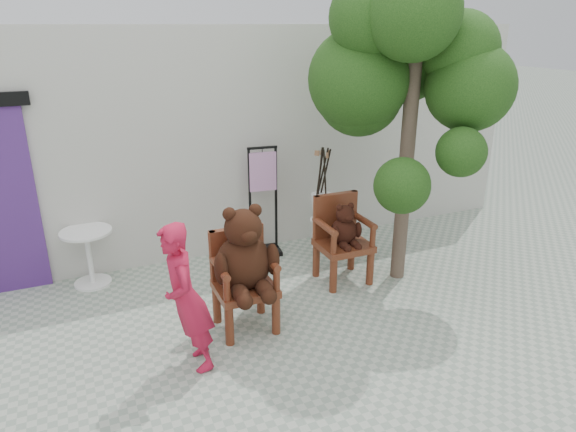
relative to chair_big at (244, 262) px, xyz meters
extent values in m
plane|color=#9BA392|center=(0.52, -0.69, -0.76)|extent=(60.00, 60.00, 0.00)
cube|color=beige|center=(0.52, 2.41, 0.74)|extent=(9.00, 1.00, 3.00)
cylinder|color=#502111|center=(-0.25, -0.23, -0.55)|extent=(0.09, 0.09, 0.42)
cylinder|color=#502111|center=(-0.25, 0.22, -0.55)|extent=(0.09, 0.09, 0.42)
cylinder|color=#502111|center=(0.25, -0.23, -0.55)|extent=(0.09, 0.09, 0.42)
cylinder|color=#502111|center=(0.25, 0.22, -0.55)|extent=(0.09, 0.09, 0.42)
cube|color=#502111|center=(0.00, -0.01, -0.30)|extent=(0.60, 0.55, 0.08)
cube|color=#502111|center=(0.00, 0.23, 0.01)|extent=(0.57, 0.08, 0.55)
cylinder|color=#502111|center=(-0.26, 0.23, 0.01)|extent=(0.08, 0.08, 0.55)
cylinder|color=#502111|center=(-0.26, -0.23, -0.14)|extent=(0.07, 0.07, 0.25)
cylinder|color=#502111|center=(-0.26, -0.01, -0.01)|extent=(0.08, 0.52, 0.08)
cylinder|color=#502111|center=(0.26, 0.23, 0.01)|extent=(0.08, 0.08, 0.55)
cylinder|color=#502111|center=(0.26, -0.23, -0.14)|extent=(0.07, 0.07, 0.25)
cylinder|color=#502111|center=(0.26, -0.01, -0.01)|extent=(0.08, 0.52, 0.08)
ellipsoid|color=black|center=(0.00, 0.02, -0.02)|extent=(0.57, 0.48, 0.60)
sphere|color=black|center=(0.00, -0.01, 0.37)|extent=(0.38, 0.38, 0.38)
ellipsoid|color=black|center=(0.00, -0.16, 0.35)|extent=(0.17, 0.14, 0.14)
sphere|color=black|center=(-0.13, 0.00, 0.53)|extent=(0.13, 0.13, 0.13)
sphere|color=black|center=(0.13, 0.00, 0.53)|extent=(0.13, 0.13, 0.13)
ellipsoid|color=black|center=(-0.27, -0.10, 0.02)|extent=(0.13, 0.19, 0.34)
ellipsoid|color=black|center=(-0.12, -0.23, -0.21)|extent=(0.17, 0.33, 0.17)
sphere|color=black|center=(-0.12, -0.37, -0.23)|extent=(0.16, 0.16, 0.16)
ellipsoid|color=black|center=(0.27, -0.10, 0.02)|extent=(0.13, 0.19, 0.34)
ellipsoid|color=black|center=(0.12, -0.23, -0.21)|extent=(0.17, 0.33, 0.17)
sphere|color=black|center=(0.12, -0.37, -0.23)|extent=(0.16, 0.16, 0.16)
cylinder|color=#502111|center=(1.20, 0.31, -0.55)|extent=(0.09, 0.09, 0.43)
cylinder|color=#502111|center=(1.20, 0.76, -0.55)|extent=(0.09, 0.09, 0.43)
cylinder|color=#502111|center=(1.71, 0.31, -0.55)|extent=(0.09, 0.09, 0.43)
cylinder|color=#502111|center=(1.71, 0.76, -0.55)|extent=(0.09, 0.09, 0.43)
cube|color=#502111|center=(1.45, 0.53, -0.29)|extent=(0.61, 0.56, 0.08)
cube|color=#502111|center=(1.45, 0.77, 0.03)|extent=(0.58, 0.08, 0.56)
cylinder|color=#502111|center=(1.19, 0.77, 0.03)|extent=(0.08, 0.08, 0.56)
cylinder|color=#502111|center=(1.19, 0.31, -0.13)|extent=(0.07, 0.07, 0.25)
cylinder|color=#502111|center=(1.19, 0.53, 0.00)|extent=(0.08, 0.53, 0.08)
cylinder|color=#502111|center=(1.72, 0.77, 0.03)|extent=(0.08, 0.08, 0.56)
cylinder|color=#502111|center=(1.72, 0.31, -0.13)|extent=(0.07, 0.07, 0.25)
cylinder|color=#502111|center=(1.72, 0.53, 0.00)|extent=(0.08, 0.53, 0.08)
ellipsoid|color=black|center=(1.45, 0.54, -0.11)|extent=(0.33, 0.28, 0.35)
sphere|color=black|center=(1.45, 0.52, 0.12)|extent=(0.22, 0.22, 0.22)
ellipsoid|color=black|center=(1.45, 0.44, 0.10)|extent=(0.10, 0.08, 0.08)
sphere|color=black|center=(1.37, 0.53, 0.21)|extent=(0.08, 0.08, 0.08)
sphere|color=black|center=(1.53, 0.53, 0.21)|extent=(0.08, 0.08, 0.08)
ellipsoid|color=black|center=(1.29, 0.47, -0.09)|extent=(0.08, 0.11, 0.20)
ellipsoid|color=black|center=(1.38, 0.39, -0.22)|extent=(0.10, 0.19, 0.10)
sphere|color=black|center=(1.38, 0.31, -0.24)|extent=(0.09, 0.09, 0.09)
ellipsoid|color=black|center=(1.61, 0.47, -0.09)|extent=(0.08, 0.11, 0.20)
ellipsoid|color=black|center=(1.52, 0.39, -0.22)|extent=(0.10, 0.19, 0.10)
sphere|color=black|center=(1.52, 0.31, -0.24)|extent=(0.09, 0.09, 0.09)
imported|color=#B31636|center=(-0.69, -0.42, -0.04)|extent=(0.36, 0.53, 1.43)
cylinder|color=white|center=(-1.42, 1.66, -0.07)|extent=(0.60, 0.60, 0.03)
cylinder|color=white|center=(-1.42, 1.66, -0.41)|extent=(0.06, 0.06, 0.68)
cylinder|color=white|center=(-1.42, 1.66, -0.74)|extent=(0.44, 0.44, 0.03)
cube|color=black|center=(0.66, 1.68, -0.01)|extent=(0.03, 0.03, 1.50)
cube|color=black|center=(1.01, 1.64, -0.01)|extent=(0.03, 0.03, 1.50)
cube|color=black|center=(0.84, 1.66, 0.74)|extent=(0.40, 0.08, 0.03)
cube|color=black|center=(0.84, 1.66, -0.73)|extent=(0.49, 0.40, 0.06)
cube|color=#C587BC|center=(0.83, 1.65, 0.42)|extent=(0.36, 0.08, 0.52)
cylinder|color=black|center=(0.84, 1.66, 0.71)|extent=(0.01, 0.01, 0.08)
cylinder|color=white|center=(1.63, 1.49, -0.32)|extent=(0.32, 0.32, 0.03)
cylinder|color=white|center=(1.72, 1.57, -0.54)|extent=(0.03, 0.03, 0.44)
cylinder|color=white|center=(1.55, 1.57, -0.54)|extent=(0.03, 0.03, 0.44)
cylinder|color=white|center=(1.55, 1.40, -0.54)|extent=(0.03, 0.03, 0.44)
cylinder|color=white|center=(1.72, 1.40, -0.54)|extent=(0.03, 0.03, 0.44)
cylinder|color=black|center=(1.61, 1.53, 0.30)|extent=(0.17, 0.11, 0.79)
cylinder|color=#9F6B48|center=(1.58, 1.59, 0.62)|extent=(0.05, 0.04, 0.08)
cylinder|color=black|center=(1.65, 1.44, 0.30)|extent=(0.10, 0.05, 0.80)
cylinder|color=#9F6B48|center=(1.66, 1.41, 0.62)|extent=(0.04, 0.04, 0.07)
cylinder|color=black|center=(1.65, 1.53, 0.30)|extent=(0.17, 0.07, 0.79)
cylinder|color=#9F6B48|center=(1.66, 1.59, 0.62)|extent=(0.05, 0.04, 0.08)
cylinder|color=black|center=(1.61, 1.53, 0.30)|extent=(0.10, 0.06, 0.80)
cylinder|color=#9F6B48|center=(1.60, 1.56, 0.62)|extent=(0.04, 0.04, 0.07)
cylinder|color=black|center=(1.68, 1.51, 0.30)|extent=(0.10, 0.17, 0.79)
cylinder|color=#9F6B48|center=(1.73, 1.54, 0.62)|extent=(0.04, 0.05, 0.08)
cylinder|color=black|center=(1.61, 1.53, 0.30)|extent=(0.11, 0.07, 0.80)
cylinder|color=#9F6B48|center=(1.59, 1.57, 0.62)|extent=(0.04, 0.04, 0.08)
cylinder|color=#453429|center=(2.15, 0.36, 0.75)|extent=(0.17, 0.17, 3.02)
sphere|color=black|center=(1.73, 0.78, 1.49)|extent=(1.01, 1.01, 1.01)
sphere|color=black|center=(2.66, 0.02, 1.60)|extent=(0.98, 0.98, 0.98)
sphere|color=black|center=(1.68, 0.74, 1.65)|extent=(1.16, 1.16, 1.16)
sphere|color=black|center=(1.63, 0.50, 2.31)|extent=(0.86, 0.86, 0.86)
sphere|color=black|center=(2.58, 0.15, 1.98)|extent=(0.84, 0.84, 0.84)
sphere|color=black|center=(2.34, 0.84, 1.89)|extent=(1.12, 1.12, 1.12)
sphere|color=black|center=(1.89, 0.10, 2.35)|extent=(0.97, 0.97, 0.97)
sphere|color=black|center=(1.72, -0.18, 0.64)|extent=(0.60, 0.60, 0.60)
sphere|color=black|center=(2.36, -0.29, 0.97)|extent=(0.54, 0.54, 0.54)
camera|label=1|loc=(-1.45, -4.46, 2.25)|focal=32.00mm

